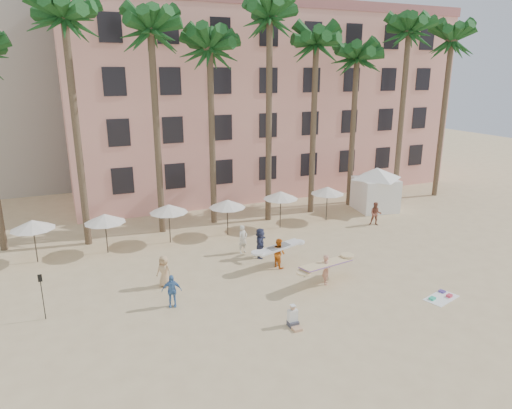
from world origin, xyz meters
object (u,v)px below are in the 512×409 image
at_px(pink_hotel, 257,102).
at_px(carrier_white, 279,252).
at_px(cabana, 376,185).
at_px(carrier_yellow, 326,267).

distance_m(pink_hotel, carrier_white, 22.19).
relative_size(pink_hotel, cabana, 6.76).
bearing_deg(carrier_yellow, carrier_white, 114.78).
bearing_deg(pink_hotel, carrier_white, -109.85).
xyz_separation_m(carrier_yellow, carrier_white, (-1.36, 2.95, -0.02)).
distance_m(cabana, carrier_white, 14.25).
height_order(carrier_yellow, carrier_white, carrier_white).
xyz_separation_m(cabana, carrier_yellow, (-10.87, -10.18, -1.11)).
bearing_deg(cabana, carrier_white, -149.44).
bearing_deg(carrier_white, carrier_yellow, -65.22).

